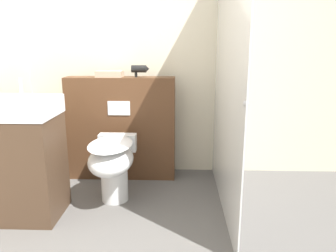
% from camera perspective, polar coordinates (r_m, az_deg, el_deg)
% --- Properties ---
extents(wall_back, '(8.00, 0.06, 2.50)m').
position_cam_1_polar(wall_back, '(3.51, -2.12, 12.01)').
color(wall_back, beige).
rests_on(wall_back, ground_plane).
extents(partition_panel, '(1.10, 0.22, 1.06)m').
position_cam_1_polar(partition_panel, '(3.42, -8.08, -0.39)').
color(partition_panel, '#51331E').
rests_on(partition_panel, ground_plane).
extents(shower_glass, '(0.04, 1.62, 2.17)m').
position_cam_1_polar(shower_glass, '(2.70, 10.27, 7.69)').
color(shower_glass, silver).
rests_on(shower_glass, ground_plane).
extents(toilet, '(0.38, 0.66, 0.57)m').
position_cam_1_polar(toilet, '(2.90, -9.64, -6.29)').
color(toilet, white).
rests_on(toilet, ground_plane).
extents(sink_vanity, '(0.61, 0.48, 1.12)m').
position_cam_1_polar(sink_vanity, '(2.87, -24.27, -5.17)').
color(sink_vanity, '#473323').
rests_on(sink_vanity, ground_plane).
extents(hair_drier, '(0.18, 0.07, 0.12)m').
position_cam_1_polar(hair_drier, '(3.27, -4.95, 9.84)').
color(hair_drier, black).
rests_on(hair_drier, partition_panel).
extents(folded_towel, '(0.26, 0.18, 0.06)m').
position_cam_1_polar(folded_towel, '(3.36, -10.14, 8.94)').
color(folded_towel, tan).
rests_on(folded_towel, partition_panel).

